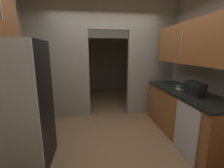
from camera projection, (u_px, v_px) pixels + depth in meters
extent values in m
plane|color=#93704C|center=(112.00, 146.00, 2.68)|extent=(20.00, 20.00, 0.00)
cube|color=#9E998C|center=(59.00, 60.00, 3.60)|extent=(1.41, 0.12, 2.82)
cube|color=#9E998C|center=(151.00, 60.00, 3.91)|extent=(1.17, 0.12, 2.82)
cube|color=#9E998C|center=(109.00, 14.00, 3.54)|extent=(0.97, 0.12, 0.71)
cube|color=gray|center=(98.00, 56.00, 6.33)|extent=(3.54, 0.10, 2.82)
cube|color=gray|center=(45.00, 58.00, 4.81)|extent=(0.10, 2.67, 2.82)
cube|color=gray|center=(151.00, 58.00, 5.27)|extent=(0.10, 2.67, 2.82)
cube|color=black|center=(15.00, 107.00, 2.09)|extent=(0.84, 0.69, 1.77)
cube|color=#B7BABC|center=(0.00, 118.00, 1.74)|extent=(0.84, 0.03, 1.77)
cube|color=brown|center=(184.00, 115.00, 2.96)|extent=(0.65, 2.04, 0.86)
cube|color=black|center=(186.00, 92.00, 2.87)|extent=(0.69, 2.04, 0.04)
cylinder|color=#B7BABC|center=(181.00, 124.00, 2.47)|extent=(0.01, 0.01, 0.22)
cylinder|color=#B7BABC|center=(158.00, 105.00, 3.34)|extent=(0.01, 0.01, 0.22)
cube|color=#B7BABC|center=(186.00, 131.00, 2.36)|extent=(0.02, 0.56, 0.84)
cube|color=brown|center=(191.00, 43.00, 2.68)|extent=(0.34, 1.83, 0.71)
cylinder|color=#B7BABC|center=(182.00, 43.00, 2.66)|extent=(0.01, 0.01, 0.42)
cube|color=black|center=(195.00, 89.00, 2.58)|extent=(0.14, 0.38, 0.22)
cylinder|color=#262626|center=(196.00, 81.00, 2.55)|extent=(0.02, 0.27, 0.02)
cylinder|color=black|center=(195.00, 91.00, 2.46)|extent=(0.01, 0.15, 0.15)
cylinder|color=black|center=(187.00, 87.00, 2.68)|extent=(0.01, 0.15, 0.15)
cube|color=beige|center=(180.00, 89.00, 2.97)|extent=(0.11, 0.16, 0.03)
cube|color=gold|center=(181.00, 88.00, 2.97)|extent=(0.11, 0.14, 0.02)
cube|color=#388C47|center=(181.00, 87.00, 2.96)|extent=(0.10, 0.16, 0.02)
cube|color=#2D609E|center=(180.00, 86.00, 2.95)|extent=(0.12, 0.17, 0.01)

